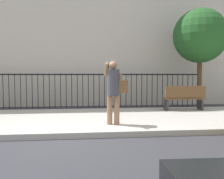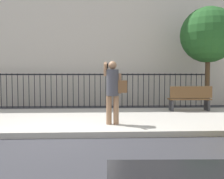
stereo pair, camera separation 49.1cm
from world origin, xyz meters
The scene contains 7 objects.
ground_plane centered at (0.00, 0.00, 0.00)m, with size 60.00×60.00×0.00m, color #333338.
sidewalk centered at (0.00, 2.20, 0.07)m, with size 28.00×4.40×0.15m, color #B2ADA3.
building_facade centered at (0.00, 8.50, 5.45)m, with size 28.00×4.00×10.89m, color beige.
iron_fence centered at (0.00, 5.90, 1.02)m, with size 12.03×0.04×1.60m.
pedestrian_on_phone centered at (1.24, 0.95, 1.17)m, with size 0.65×0.51×1.75m.
street_bench centered at (4.31, 3.46, 0.65)m, with size 1.60×0.45×0.95m.
street_tree_near centered at (5.50, 4.68, 3.22)m, with size 2.36×2.36×4.42m.
Camera 1 is at (0.38, -6.02, 1.52)m, focal length 40.79 mm.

